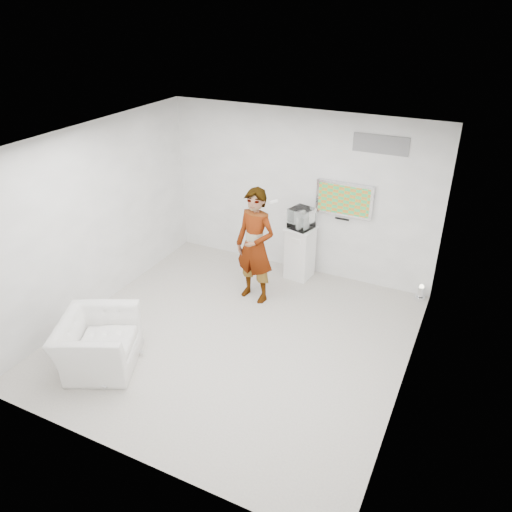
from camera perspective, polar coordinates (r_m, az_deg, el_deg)
name	(u,v)px	position (r m, az deg, el deg)	size (l,w,h in m)	color
room	(233,250)	(6.96, -2.61, 0.68)	(5.01, 5.01, 3.00)	beige
tv	(344,199)	(8.74, 10.07, 6.40)	(1.00, 0.08, 0.60)	silver
logo_decal	(381,144)	(8.36, 14.06, 12.26)	(0.90, 0.02, 0.30)	slate
person	(255,246)	(8.21, -0.10, 1.14)	(0.72, 0.47, 1.98)	silver
armchair	(98,343)	(7.36, -17.62, -9.45)	(1.13, 0.99, 0.73)	silver
pedestal	(300,253)	(9.13, 5.04, 0.40)	(0.48, 0.48, 0.98)	white
floor_uplight	(421,292)	(9.02, 18.30, -3.96)	(0.18, 0.18, 0.27)	white
vitrine	(301,218)	(8.84, 5.22, 4.30)	(0.37, 0.37, 0.37)	white
console	(301,222)	(8.87, 5.20, 3.87)	(0.05, 0.16, 0.22)	white
wii_remote	(274,202)	(7.87, 2.03, 6.23)	(0.04, 0.14, 0.04)	white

